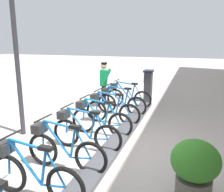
{
  "coord_description": "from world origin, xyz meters",
  "views": [
    {
      "loc": [
        -1.63,
        4.82,
        2.46
      ],
      "look_at": [
        0.5,
        -1.46,
        0.9
      ],
      "focal_mm": 38.43,
      "sensor_mm": 36.0,
      "label": 1
    }
  ],
  "objects": [
    {
      "name": "payment_kiosk",
      "position": [
        0.05,
        -4.71,
        0.67
      ],
      "size": [
        0.36,
        0.52,
        1.28
      ],
      "color": "#38383D",
      "rests_on": "ground"
    },
    {
      "name": "worker_near_rack",
      "position": [
        1.45,
        -3.35,
        0.91
      ],
      "size": [
        0.53,
        0.69,
        1.66
      ],
      "color": "white",
      "rests_on": "ground"
    },
    {
      "name": "planter_bush",
      "position": [
        -1.77,
        1.23,
        0.54
      ],
      "size": [
        0.76,
        0.76,
        0.97
      ],
      "color": "#59544C",
      "rests_on": "ground"
    },
    {
      "name": "ground_plane",
      "position": [
        0.0,
        0.0,
        0.0
      ],
      "size": [
        60.0,
        60.0,
        0.0
      ],
      "primitive_type": "plane",
      "color": "#B8AEA6"
    },
    {
      "name": "bike_docked_3",
      "position": [
        0.62,
        -0.73,
        0.43
      ],
      "size": [
        1.72,
        0.54,
        1.02
      ],
      "color": "black",
      "rests_on": "ground"
    },
    {
      "name": "bike_docked_1",
      "position": [
        0.62,
        -2.59,
        0.43
      ],
      "size": [
        1.72,
        0.54,
        1.02
      ],
      "color": "black",
      "rests_on": "ground"
    },
    {
      "name": "dock_rail_base",
      "position": [
        0.0,
        0.0,
        0.05
      ],
      "size": [
        0.44,
        8.24,
        0.1
      ],
      "primitive_type": "cube",
      "color": "#47474C",
      "rests_on": "ground"
    },
    {
      "name": "bike_docked_5",
      "position": [
        0.62,
        1.13,
        0.43
      ],
      "size": [
        1.72,
        0.54,
        1.02
      ],
      "color": "black",
      "rests_on": "ground"
    },
    {
      "name": "bike_docked_0",
      "position": [
        0.62,
        -3.52,
        0.43
      ],
      "size": [
        1.72,
        0.54,
        1.02
      ],
      "color": "black",
      "rests_on": "ground"
    },
    {
      "name": "lamp_post",
      "position": [
        2.56,
        -0.12,
        2.68
      ],
      "size": [
        0.32,
        0.32,
        4.11
      ],
      "color": "#2D2D33",
      "rests_on": "ground"
    },
    {
      "name": "bike_docked_2",
      "position": [
        0.62,
        -1.66,
        0.43
      ],
      "size": [
        1.72,
        0.54,
        1.02
      ],
      "color": "black",
      "rests_on": "ground"
    },
    {
      "name": "bike_docked_6",
      "position": [
        0.62,
        2.06,
        0.43
      ],
      "size": [
        1.72,
        0.54,
        1.02
      ],
      "color": "black",
      "rests_on": "ground"
    },
    {
      "name": "bike_docked_4",
      "position": [
        0.62,
        0.2,
        0.43
      ],
      "size": [
        1.72,
        0.54,
        1.02
      ],
      "color": "black",
      "rests_on": "ground"
    }
  ]
}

